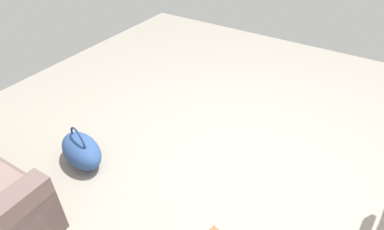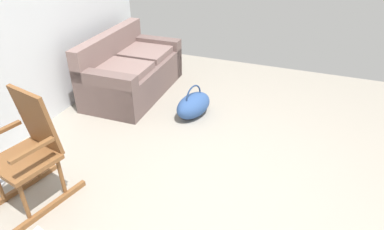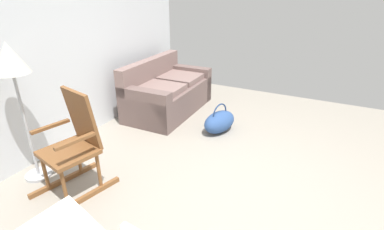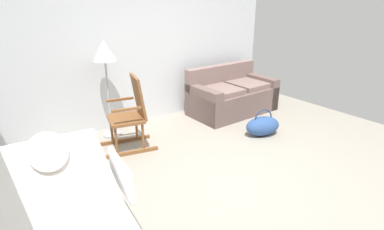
{
  "view_description": "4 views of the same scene",
  "coord_description": "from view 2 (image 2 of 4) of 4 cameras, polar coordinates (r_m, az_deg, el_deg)",
  "views": [
    {
      "loc": [
        -0.9,
        2.14,
        2.32
      ],
      "look_at": [
        0.19,
        0.4,
        0.78
      ],
      "focal_mm": 29.5,
      "sensor_mm": 36.0,
      "label": 1
    },
    {
      "loc": [
        -2.3,
        -0.53,
        2.28
      ],
      "look_at": [
        0.11,
        0.37,
        0.73
      ],
      "focal_mm": 31.89,
      "sensor_mm": 36.0,
      "label": 2
    },
    {
      "loc": [
        -2.3,
        -0.57,
        1.95
      ],
      "look_at": [
        0.19,
        0.69,
        0.7
      ],
      "focal_mm": 27.27,
      "sensor_mm": 36.0,
      "label": 3
    },
    {
      "loc": [
        -2.3,
        -2.19,
        2.06
      ],
      "look_at": [
        -0.27,
        0.58,
        0.74
      ],
      "focal_mm": 29.18,
      "sensor_mm": 36.0,
      "label": 4
    }
  ],
  "objects": [
    {
      "name": "couch",
      "position": [
        4.96,
        -10.11,
        7.02
      ],
      "size": [
        1.61,
        0.87,
        0.85
      ],
      "color": "#68534F",
      "rests_on": "ground"
    },
    {
      "name": "duffel_bag",
      "position": [
        4.34,
        0.24,
        1.67
      ],
      "size": [
        0.63,
        0.46,
        0.43
      ],
      "color": "#2D4C84",
      "rests_on": "ground"
    },
    {
      "name": "ground_plane",
      "position": [
        3.28,
        5.6,
        -13.24
      ],
      "size": [
        6.5,
        6.5,
        0.0
      ],
      "primitive_type": "plane",
      "color": "gray"
    },
    {
      "name": "rocking_chair",
      "position": [
        3.26,
        -25.41,
        -5.44
      ],
      "size": [
        0.85,
        0.63,
        1.05
      ],
      "color": "brown",
      "rests_on": "ground"
    }
  ]
}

